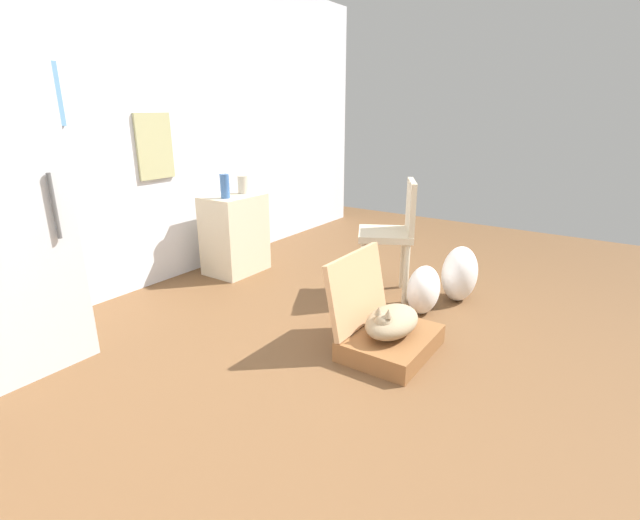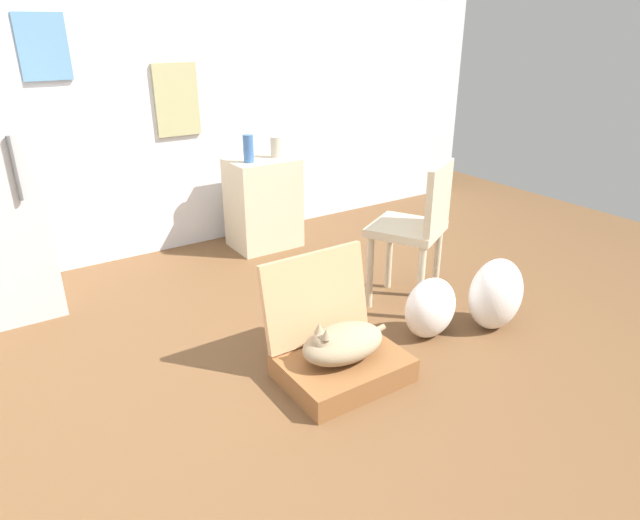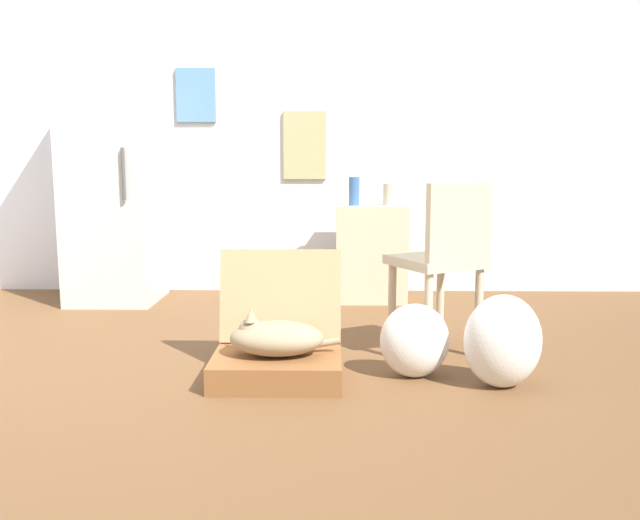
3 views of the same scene
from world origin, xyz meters
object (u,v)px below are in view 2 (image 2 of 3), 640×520
at_px(vase_tall, 248,149).
at_px(cat, 342,343).
at_px(vase_short, 276,147).
at_px(suitcase_base, 343,368).
at_px(plastic_bag_white, 430,308).
at_px(plastic_bag_clear, 496,294).
at_px(chair, 416,227).
at_px(side_table, 263,203).

bearing_deg(vase_tall, cat, -103.36).
bearing_deg(vase_tall, vase_short, 8.13).
xyz_separation_m(suitcase_base, plastic_bag_white, (0.65, 0.06, 0.12)).
height_order(plastic_bag_clear, chair, chair).
relative_size(suitcase_base, side_table, 0.86).
bearing_deg(vase_short, cat, -110.45).
xyz_separation_m(plastic_bag_white, vase_short, (0.02, 1.76, 0.60)).
bearing_deg(chair, cat, -2.47).
bearing_deg(chair, vase_tall, -101.46).
relative_size(vase_tall, vase_short, 1.30).
distance_m(plastic_bag_clear, chair, 0.61).
height_order(suitcase_base, vase_short, vase_short).
distance_m(cat, plastic_bag_clear, 1.04).
bearing_deg(plastic_bag_white, plastic_bag_clear, -19.47).
height_order(cat, plastic_bag_clear, plastic_bag_clear).
bearing_deg(side_table, plastic_bag_clear, -75.54).
height_order(cat, chair, chair).
relative_size(suitcase_base, vase_short, 3.83).
height_order(plastic_bag_clear, vase_short, vase_short).
height_order(plastic_bag_white, vase_short, vase_short).
bearing_deg(chair, plastic_bag_clear, 83.96).
height_order(suitcase_base, cat, cat).
distance_m(vase_tall, vase_short, 0.26).
bearing_deg(cat, suitcase_base, -2.97).
distance_m(suitcase_base, plastic_bag_white, 0.66).
relative_size(suitcase_base, plastic_bag_clear, 1.40).
xyz_separation_m(cat, plastic_bag_clear, (1.04, -0.07, 0.01)).
xyz_separation_m(plastic_bag_clear, vase_short, (-0.36, 1.89, 0.57)).
xyz_separation_m(suitcase_base, cat, (-0.01, 0.00, 0.15)).
xyz_separation_m(plastic_bag_white, vase_tall, (-0.24, 1.72, 0.63)).
height_order(plastic_bag_white, chair, chair).
bearing_deg(plastic_bag_clear, chair, 112.39).
bearing_deg(vase_short, plastic_bag_white, -90.63).
distance_m(cat, chair, 0.99).
bearing_deg(cat, chair, 25.95).
xyz_separation_m(plastic_bag_clear, chair, (-0.20, 0.48, 0.31)).
bearing_deg(cat, plastic_bag_clear, -4.00).
xyz_separation_m(cat, vase_short, (0.68, 1.82, 0.57)).
xyz_separation_m(suitcase_base, vase_short, (0.67, 1.82, 0.72)).
xyz_separation_m(suitcase_base, vase_tall, (0.42, 1.78, 0.74)).
bearing_deg(plastic_bag_white, suitcase_base, -174.51).
xyz_separation_m(cat, side_table, (0.55, 1.83, 0.14)).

